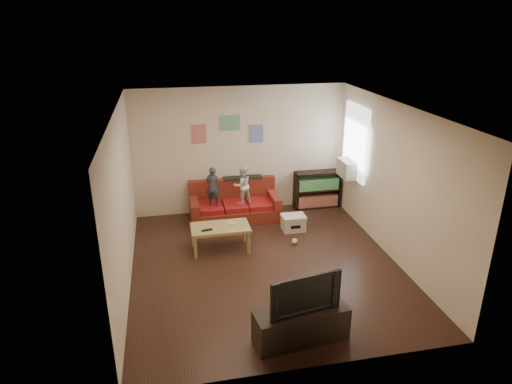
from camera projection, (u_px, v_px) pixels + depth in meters
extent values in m
cube|color=#382118|center=(265.00, 265.00, 7.87)|extent=(4.50, 5.00, 0.01)
cube|color=white|center=(267.00, 109.00, 6.88)|extent=(4.50, 5.00, 0.01)
cube|color=beige|center=(240.00, 150.00, 9.66)|extent=(4.50, 0.01, 2.70)
cube|color=beige|center=(315.00, 272.00, 5.09)|extent=(4.50, 0.01, 2.70)
cube|color=beige|center=(122.00, 203.00, 6.95)|extent=(0.01, 5.00, 2.70)
cube|color=beige|center=(394.00, 183.00, 7.80)|extent=(0.01, 5.00, 2.70)
cube|color=maroon|center=(235.00, 213.00, 9.60)|extent=(1.85, 0.83, 0.28)
cube|color=maroon|center=(232.00, 190.00, 9.76)|extent=(1.85, 0.17, 0.51)
cube|color=maroon|center=(194.00, 205.00, 9.35)|extent=(0.17, 0.83, 0.23)
cube|color=maroon|center=(274.00, 199.00, 9.67)|extent=(0.17, 0.83, 0.23)
cube|color=maroon|center=(211.00, 207.00, 9.38)|extent=(0.48, 0.63, 0.11)
cube|color=maroon|center=(235.00, 206.00, 9.47)|extent=(0.48, 0.63, 0.11)
cube|color=maroon|center=(259.00, 204.00, 9.57)|extent=(0.48, 0.63, 0.11)
cube|color=black|center=(242.00, 178.00, 9.71)|extent=(0.83, 0.20, 0.04)
imported|color=#323742|center=(213.00, 187.00, 9.19)|extent=(0.35, 0.29, 0.82)
imported|color=silver|center=(242.00, 185.00, 9.30)|extent=(0.45, 0.39, 0.79)
cube|color=tan|center=(220.00, 228.00, 8.21)|extent=(1.05, 0.58, 0.05)
cylinder|color=tan|center=(195.00, 248.00, 7.99)|extent=(0.06, 0.06, 0.42)
cylinder|color=tan|center=(249.00, 243.00, 8.17)|extent=(0.06, 0.06, 0.42)
cylinder|color=tan|center=(193.00, 236.00, 8.43)|extent=(0.06, 0.06, 0.42)
cylinder|color=tan|center=(244.00, 232.00, 8.61)|extent=(0.06, 0.06, 0.42)
cube|color=black|center=(207.00, 230.00, 8.04)|extent=(0.20, 0.09, 0.02)
cube|color=white|center=(231.00, 224.00, 8.28)|extent=(0.16, 0.09, 0.03)
cube|color=black|center=(296.00, 191.00, 10.04)|extent=(0.03, 0.31, 0.82)
cube|color=black|center=(338.00, 188.00, 10.23)|extent=(0.03, 0.31, 0.82)
cube|color=black|center=(316.00, 206.00, 10.28)|extent=(1.03, 0.31, 0.03)
cube|color=black|center=(318.00, 172.00, 9.99)|extent=(1.03, 0.31, 0.03)
cube|color=black|center=(317.00, 189.00, 10.13)|extent=(0.97, 0.31, 0.03)
cube|color=brown|center=(317.00, 200.00, 10.23)|extent=(0.91, 0.26, 0.25)
cube|color=#3F8C49|center=(318.00, 183.00, 10.08)|extent=(0.91, 0.26, 0.25)
cube|color=white|center=(355.00, 142.00, 9.19)|extent=(0.04, 1.08, 1.48)
cube|color=#B7B2A3|center=(348.00, 169.00, 9.37)|extent=(0.28, 0.55, 0.35)
cube|color=#D87266|center=(199.00, 134.00, 9.34)|extent=(0.30, 0.01, 0.40)
cube|color=#72B27F|center=(230.00, 123.00, 9.39)|extent=(0.42, 0.01, 0.32)
cube|color=#727FCC|center=(256.00, 134.00, 9.58)|extent=(0.30, 0.01, 0.38)
cube|color=silver|center=(293.00, 224.00, 9.10)|extent=(0.44, 0.33, 0.26)
cube|color=silver|center=(294.00, 217.00, 9.04)|extent=(0.46, 0.35, 0.05)
cube|color=black|center=(296.00, 227.00, 8.94)|extent=(0.20, 0.00, 0.07)
cube|color=black|center=(301.00, 325.00, 5.98)|extent=(1.28, 0.56, 0.47)
imported|color=black|center=(302.00, 292.00, 5.79)|extent=(0.98, 0.30, 0.56)
sphere|color=white|center=(295.00, 241.00, 8.57)|extent=(0.11, 0.11, 0.11)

